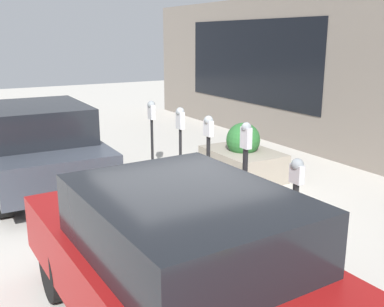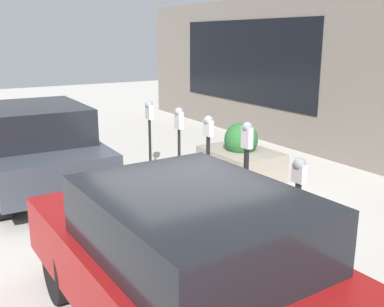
# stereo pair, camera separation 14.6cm
# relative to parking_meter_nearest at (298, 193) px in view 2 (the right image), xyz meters

# --- Properties ---
(ground_plane) EXTENTS (40.00, 40.00, 0.00)m
(ground_plane) POSITION_rel_parking_meter_nearest_xyz_m (2.06, 0.42, -0.88)
(ground_plane) COLOR beige
(curb_strip) EXTENTS (19.00, 0.16, 0.04)m
(curb_strip) POSITION_rel_parking_meter_nearest_xyz_m (2.06, 0.50, -0.86)
(curb_strip) COLOR gold
(curb_strip) RESTS_ON ground_plane
(building_facade) EXTENTS (19.00, 0.17, 3.74)m
(building_facade) POSITION_rel_parking_meter_nearest_xyz_m (2.06, -4.05, 1.00)
(building_facade) COLOR slate
(building_facade) RESTS_ON ground_plane
(parking_meter_nearest) EXTENTS (0.18, 0.16, 1.33)m
(parking_meter_nearest) POSITION_rel_parking_meter_nearest_xyz_m (0.00, 0.00, 0.00)
(parking_meter_nearest) COLOR black
(parking_meter_nearest) RESTS_ON ground_plane
(parking_meter_second) EXTENTS (0.17, 0.14, 1.60)m
(parking_meter_second) POSITION_rel_parking_meter_nearest_xyz_m (1.03, 0.01, 0.15)
(parking_meter_second) COLOR black
(parking_meter_second) RESTS_ON ground_plane
(parking_meter_middle) EXTENTS (0.18, 0.15, 1.54)m
(parking_meter_middle) POSITION_rel_parking_meter_nearest_xyz_m (2.05, -0.02, 0.21)
(parking_meter_middle) COLOR black
(parking_meter_middle) RESTS_ON ground_plane
(parking_meter_fourth) EXTENTS (0.18, 0.16, 1.53)m
(parking_meter_fourth) POSITION_rel_parking_meter_nearest_xyz_m (3.09, -0.07, 0.27)
(parking_meter_fourth) COLOR black
(parking_meter_fourth) RESTS_ON ground_plane
(parking_meter_farthest) EXTENTS (0.18, 0.15, 1.51)m
(parking_meter_farthest) POSITION_rel_parking_meter_nearest_xyz_m (4.18, -0.01, 0.25)
(parking_meter_farthest) COLOR black
(parking_meter_farthest) RESTS_ON ground_plane
(planter_box) EXTENTS (1.58, 1.11, 1.11)m
(planter_box) POSITION_rel_parking_meter_nearest_xyz_m (3.08, -1.47, -0.49)
(planter_box) COLOR gray
(planter_box) RESTS_ON ground_plane
(parked_car_front) EXTENTS (4.03, 1.92, 1.51)m
(parked_car_front) POSITION_rel_parking_meter_nearest_xyz_m (-0.67, 1.99, -0.09)
(parked_car_front) COLOR maroon
(parked_car_front) RESTS_ON ground_plane
(parked_car_middle) EXTENTS (4.05, 1.92, 1.57)m
(parked_car_middle) POSITION_rel_parking_meter_nearest_xyz_m (4.51, 2.12, -0.07)
(parked_car_middle) COLOR #383D47
(parked_car_middle) RESTS_ON ground_plane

